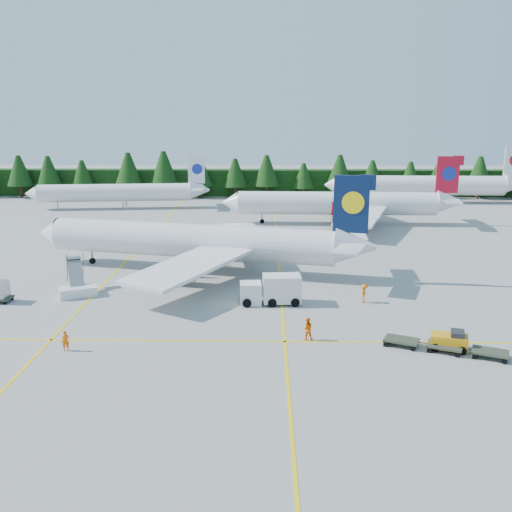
{
  "coord_description": "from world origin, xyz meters",
  "views": [
    {
      "loc": [
        4.41,
        -51.16,
        18.89
      ],
      "look_at": [
        3.26,
        9.82,
        3.5
      ],
      "focal_mm": 40.0,
      "sensor_mm": 36.0,
      "label": 1
    }
  ],
  "objects_px": {
    "airliner_red": "(333,204)",
    "baggage_tug": "(450,341)",
    "service_truck": "(271,290)",
    "airstairs": "(78,288)",
    "airliner_navy": "(185,241)"
  },
  "relations": [
    {
      "from": "airstairs",
      "to": "baggage_tug",
      "type": "distance_m",
      "value": 37.63
    },
    {
      "from": "airliner_red",
      "to": "airliner_navy",
      "type": "bearing_deg",
      "value": -123.59
    },
    {
      "from": "airliner_red",
      "to": "baggage_tug",
      "type": "bearing_deg",
      "value": -84.74
    },
    {
      "from": "service_truck",
      "to": "baggage_tug",
      "type": "bearing_deg",
      "value": -41.95
    },
    {
      "from": "service_truck",
      "to": "baggage_tug",
      "type": "height_order",
      "value": "service_truck"
    },
    {
      "from": "airliner_navy",
      "to": "airliner_red",
      "type": "bearing_deg",
      "value": 67.75
    },
    {
      "from": "airliner_red",
      "to": "baggage_tug",
      "type": "distance_m",
      "value": 54.6
    },
    {
      "from": "airliner_red",
      "to": "airstairs",
      "type": "relative_size",
      "value": 6.88
    },
    {
      "from": "service_truck",
      "to": "airstairs",
      "type": "bearing_deg",
      "value": 169.53
    },
    {
      "from": "airstairs",
      "to": "baggage_tug",
      "type": "relative_size",
      "value": 1.82
    },
    {
      "from": "airliner_navy",
      "to": "airliner_red",
      "type": "xyz_separation_m",
      "value": [
        21.47,
        30.55,
        -0.13
      ]
    },
    {
      "from": "airstairs",
      "to": "airliner_red",
      "type": "bearing_deg",
      "value": 29.01
    },
    {
      "from": "baggage_tug",
      "to": "service_truck",
      "type": "bearing_deg",
      "value": 157.93
    },
    {
      "from": "airstairs",
      "to": "service_truck",
      "type": "distance_m",
      "value": 20.61
    },
    {
      "from": "airliner_red",
      "to": "service_truck",
      "type": "height_order",
      "value": "airliner_red"
    }
  ]
}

